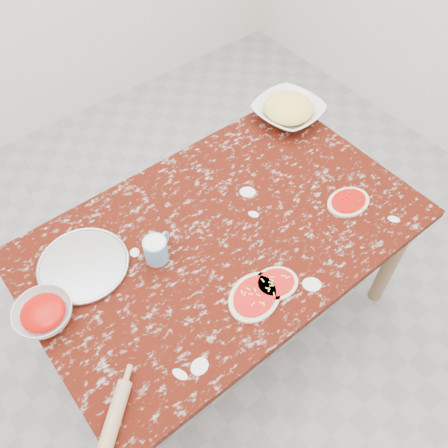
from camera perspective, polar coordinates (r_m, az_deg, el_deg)
ground at (r=2.58m, az=-0.00°, el=-10.94°), size 4.00×4.00×0.00m
worktable at (r=2.00m, az=-0.00°, el=-2.32°), size 1.60×1.00×0.75m
pizza_tray at (r=1.91m, az=-16.52°, el=-4.81°), size 0.36×0.36×0.01m
sauce_bowl at (r=1.82m, az=-20.81°, el=-10.09°), size 0.25×0.25×0.07m
cheese_bowl at (r=2.43m, az=7.70°, el=13.22°), size 0.36×0.36×0.08m
flour_mug at (r=1.84m, az=-8.12°, el=-3.00°), size 0.13×0.09×0.11m
pizza_left at (r=1.77m, az=3.71°, el=-8.72°), size 0.27×0.23×0.02m
pizza_mid at (r=1.80m, az=6.25°, el=-7.08°), size 0.21×0.19×0.02m
pizza_right at (r=2.09m, az=14.70°, el=2.58°), size 0.21×0.17×0.02m
rolling_pin at (r=1.62m, az=-13.14°, el=-22.02°), size 0.21×0.20×0.05m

